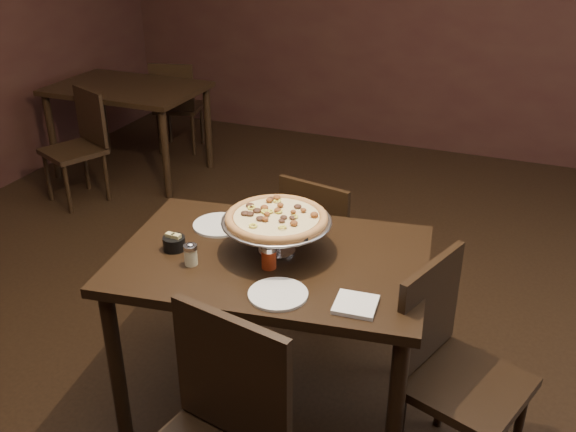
% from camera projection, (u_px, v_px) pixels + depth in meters
% --- Properties ---
extents(room, '(6.04, 7.04, 2.84)m').
position_uv_depth(room, '(307.00, 99.00, 2.33)').
color(room, black).
rests_on(room, ground).
extents(dining_table, '(1.34, 0.99, 0.77)m').
position_uv_depth(dining_table, '(272.00, 277.00, 2.62)').
color(dining_table, black).
rests_on(dining_table, ground).
extents(background_table, '(1.17, 0.78, 0.73)m').
position_uv_depth(background_table, '(128.00, 98.00, 5.10)').
color(background_table, black).
rests_on(background_table, ground).
extents(pizza_stand, '(0.44, 0.44, 0.18)m').
position_uv_depth(pizza_stand, '(277.00, 218.00, 2.54)').
color(pizza_stand, '#B9B9C0').
rests_on(pizza_stand, dining_table).
extents(parmesan_shaker, '(0.05, 0.05, 0.10)m').
position_uv_depth(parmesan_shaker, '(191.00, 254.00, 2.49)').
color(parmesan_shaker, beige).
rests_on(parmesan_shaker, dining_table).
extents(pepper_flake_shaker, '(0.06, 0.06, 0.11)m').
position_uv_depth(pepper_flake_shaker, '(269.00, 256.00, 2.47)').
color(pepper_flake_shaker, maroon).
rests_on(pepper_flake_shaker, dining_table).
extents(packet_caddy, '(0.09, 0.09, 0.07)m').
position_uv_depth(packet_caddy, '(174.00, 243.00, 2.61)').
color(packet_caddy, black).
rests_on(packet_caddy, dining_table).
extents(napkin_stack, '(0.16, 0.16, 0.02)m').
position_uv_depth(napkin_stack, '(356.00, 305.00, 2.25)').
color(napkin_stack, white).
rests_on(napkin_stack, dining_table).
extents(plate_left, '(0.23, 0.23, 0.01)m').
position_uv_depth(plate_left, '(219.00, 225.00, 2.80)').
color(plate_left, white).
rests_on(plate_left, dining_table).
extents(plate_near, '(0.22, 0.22, 0.01)m').
position_uv_depth(plate_near, '(278.00, 294.00, 2.31)').
color(plate_near, white).
rests_on(plate_near, dining_table).
extents(serving_spatula, '(0.15, 0.15, 0.02)m').
position_uv_depth(serving_spatula, '(293.00, 241.00, 2.38)').
color(serving_spatula, '#B9B9C0').
rests_on(serving_spatula, pizza_stand).
extents(chair_far, '(0.46, 0.46, 0.83)m').
position_uv_depth(chair_far, '(324.00, 243.00, 3.32)').
color(chair_far, black).
rests_on(chair_far, ground).
extents(chair_side, '(0.53, 0.53, 0.89)m').
position_uv_depth(chair_side, '(451.00, 365.00, 2.41)').
color(chair_side, black).
rests_on(chair_side, ground).
extents(bg_chair_far, '(0.46, 0.46, 0.81)m').
position_uv_depth(bg_chair_far, '(177.00, 103.00, 5.63)').
color(bg_chair_far, black).
rests_on(bg_chair_far, ground).
extents(bg_chair_near, '(0.51, 0.51, 0.82)m').
position_uv_depth(bg_chair_near, '(80.00, 142.00, 4.72)').
color(bg_chair_near, black).
rests_on(bg_chair_near, ground).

